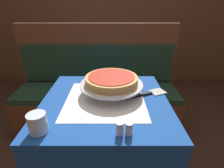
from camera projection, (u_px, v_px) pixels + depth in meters
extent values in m
cube|color=#194799|center=(106.00, 102.00, 1.06)|extent=(0.75, 0.75, 0.03)
cube|color=white|center=(106.00, 100.00, 1.05)|extent=(0.47, 0.47, 0.00)
cube|color=#194799|center=(106.00, 115.00, 1.10)|extent=(0.75, 0.75, 0.16)
cube|color=#4C331E|center=(69.00, 119.00, 1.53)|extent=(0.05, 0.05, 0.72)
cube|color=#4C331E|center=(147.00, 119.00, 1.53)|extent=(0.05, 0.05, 0.72)
cube|color=red|center=(95.00, 45.00, 2.52)|extent=(0.83, 0.83, 0.03)
cube|color=white|center=(95.00, 44.00, 2.51)|extent=(0.52, 0.52, 0.00)
cube|color=red|center=(95.00, 51.00, 2.56)|extent=(0.83, 0.83, 0.15)
cube|color=#4C331E|center=(65.00, 79.00, 2.33)|extent=(0.05, 0.05, 0.73)
cube|color=#4C331E|center=(122.00, 79.00, 2.33)|extent=(0.05, 0.05, 0.73)
cube|color=#4C331E|center=(76.00, 62.00, 3.03)|extent=(0.05, 0.05, 0.73)
cube|color=#4C331E|center=(120.00, 62.00, 3.02)|extent=(0.05, 0.05, 0.73)
cube|color=brown|center=(98.00, 110.00, 1.95)|extent=(1.70, 0.51, 0.40)
cube|color=#193323|center=(98.00, 91.00, 1.86)|extent=(1.67, 0.50, 0.06)
cube|color=brown|center=(98.00, 54.00, 1.91)|extent=(1.70, 0.06, 0.64)
cube|color=#193323|center=(98.00, 63.00, 1.92)|extent=(1.64, 0.02, 0.41)
cube|color=brown|center=(110.00, 10.00, 2.78)|extent=(6.00, 0.04, 2.40)
cylinder|color=#ADADB2|center=(112.00, 81.00, 1.23)|extent=(0.01, 0.01, 0.06)
cylinder|color=#ADADB2|center=(93.00, 95.00, 1.05)|extent=(0.01, 0.01, 0.06)
cylinder|color=#ADADB2|center=(131.00, 95.00, 1.05)|extent=(0.01, 0.01, 0.06)
cylinder|color=#ADADB2|center=(112.00, 86.00, 1.10)|extent=(0.27, 0.27, 0.01)
cylinder|color=silver|center=(112.00, 85.00, 1.10)|extent=(0.38, 0.38, 0.01)
cylinder|color=silver|center=(112.00, 84.00, 1.09)|extent=(0.39, 0.39, 0.01)
cylinder|color=tan|center=(112.00, 80.00, 1.08)|extent=(0.33, 0.33, 0.05)
cylinder|color=#B22819|center=(112.00, 76.00, 1.07)|extent=(0.29, 0.29, 0.01)
cube|color=#BCBCC1|center=(158.00, 92.00, 1.14)|extent=(0.12, 0.11, 0.00)
cube|color=black|center=(139.00, 96.00, 1.08)|extent=(0.19, 0.10, 0.01)
cylinder|color=silver|center=(38.00, 123.00, 0.77)|extent=(0.08, 0.08, 0.09)
cylinder|color=silver|center=(120.00, 130.00, 0.76)|extent=(0.03, 0.03, 0.05)
cylinder|color=#B7B7BC|center=(120.00, 124.00, 0.75)|extent=(0.03, 0.03, 0.01)
cylinder|color=silver|center=(129.00, 130.00, 0.76)|extent=(0.03, 0.03, 0.05)
cylinder|color=#B7B7BC|center=(130.00, 125.00, 0.75)|extent=(0.03, 0.03, 0.01)
cube|color=black|center=(86.00, 44.00, 2.43)|extent=(0.11, 0.11, 0.03)
cylinder|color=black|center=(86.00, 38.00, 2.39)|extent=(0.01, 0.01, 0.15)
cylinder|color=#99194C|center=(86.00, 39.00, 2.43)|extent=(0.04, 0.04, 0.11)
cylinder|color=red|center=(84.00, 39.00, 2.38)|extent=(0.04, 0.04, 0.11)
cylinder|color=white|center=(88.00, 39.00, 2.38)|extent=(0.04, 0.04, 0.11)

